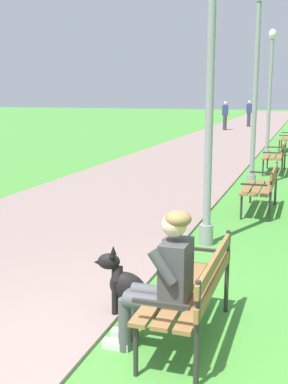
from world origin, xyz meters
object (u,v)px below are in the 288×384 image
object	(u,v)px
park_bench_near	(194,287)
lamp_post_mid	(256,87)
dog_black	(133,291)
lamp_post_far	(270,94)
pedestrian_distant	(225,116)
park_bench_far	(277,154)
person_seated_on_near_bench	(163,276)
pedestrian_further_distant	(249,114)
lamp_post_near	(210,96)
park_bench_mid	(263,185)

from	to	relation	value
park_bench_near	lamp_post_mid	size ratio (longest dim) A/B	0.34
dog_black	lamp_post_far	size ratio (longest dim) A/B	0.20
pedestrian_distant	dog_black	bearing A→B (deg)	-82.73
park_bench_far	lamp_post_mid	distance (m)	3.00
park_bench_near	pedestrian_distant	xyz separation A→B (m)	(-3.76, 24.46, 0.33)
person_seated_on_near_bench	pedestrian_further_distant	bearing A→B (deg)	95.30
park_bench_near	park_bench_far	distance (m)	9.89
pedestrian_further_distant	park_bench_near	bearing A→B (deg)	-84.23
lamp_post_mid	pedestrian_distant	bearing A→B (deg)	101.42
lamp_post_near	dog_black	bearing A→B (deg)	-95.05
person_seated_on_near_bench	lamp_post_mid	world-z (taller)	lamp_post_mid
pedestrian_distant	lamp_post_near	bearing A→B (deg)	-81.31
lamp_post_far	pedestrian_further_distant	xyz separation A→B (m)	(-2.39, 15.21, -1.29)
lamp_post_mid	lamp_post_near	bearing A→B (deg)	-91.45
park_bench_near	pedestrian_distant	distance (m)	24.75
lamp_post_far	pedestrian_further_distant	world-z (taller)	lamp_post_far
park_bench_mid	person_seated_on_near_bench	world-z (taller)	person_seated_on_near_bench
park_bench_mid	pedestrian_further_distant	size ratio (longest dim) A/B	0.91
pedestrian_further_distant	lamp_post_mid	bearing A→B (deg)	-83.05
park_bench_mid	dog_black	xyz separation A→B (m)	(-0.81, -4.84, -0.25)
dog_black	park_bench_far	bearing A→B (deg)	85.54
park_bench_far	pedestrian_distant	xyz separation A→B (m)	(-3.83, 14.56, 0.33)
park_bench_near	dog_black	xyz separation A→B (m)	(-0.68, 0.31, -0.25)
park_bench_near	pedestrian_further_distant	xyz separation A→B (m)	(-2.80, 27.73, 0.33)
park_bench_near	lamp_post_mid	distance (m)	7.72
park_bench_far	pedestrian_distant	bearing A→B (deg)	104.73
park_bench_mid	park_bench_near	bearing A→B (deg)	-91.45
park_bench_mid	lamp_post_mid	distance (m)	2.99
lamp_post_far	pedestrian_distant	size ratio (longest dim) A/B	2.49
person_seated_on_near_bench	pedestrian_further_distant	xyz separation A→B (m)	(-2.59, 27.98, 0.16)
park_bench_near	person_seated_on_near_bench	xyz separation A→B (m)	(-0.21, -0.25, 0.17)
lamp_post_far	dog_black	bearing A→B (deg)	-91.26
park_bench_far	pedestrian_distant	distance (m)	15.06
park_bench_near	pedestrian_distant	world-z (taller)	pedestrian_distant
lamp_post_near	pedestrian_distant	xyz separation A→B (m)	(-3.30, 21.62, -1.29)
pedestrian_distant	person_seated_on_near_bench	bearing A→B (deg)	-81.82
dog_black	lamp_post_near	world-z (taller)	lamp_post_near
park_bench_far	person_seated_on_near_bench	world-z (taller)	person_seated_on_near_bench
lamp_post_mid	park_bench_near	bearing A→B (deg)	-87.43
park_bench_far	lamp_post_mid	size ratio (longest dim) A/B	0.34
dog_black	lamp_post_far	xyz separation A→B (m)	(0.27, 12.21, 1.87)
park_bench_mid	person_seated_on_near_bench	bearing A→B (deg)	-93.58
park_bench_near	pedestrian_further_distant	world-z (taller)	pedestrian_further_distant
pedestrian_further_distant	person_seated_on_near_bench	bearing A→B (deg)	-84.70
lamp_post_near	park_bench_far	bearing A→B (deg)	85.75
park_bench_near	pedestrian_further_distant	distance (m)	27.87
park_bench_near	pedestrian_distant	size ratio (longest dim) A/B	0.91
park_bench_mid	pedestrian_distant	distance (m)	19.70
park_bench_near	park_bench_mid	world-z (taller)	same
person_seated_on_near_bench	lamp_post_mid	distance (m)	7.93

